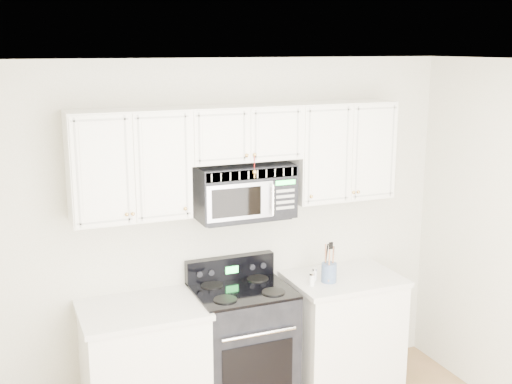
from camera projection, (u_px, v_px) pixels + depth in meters
room at (350, 317)px, 3.35m from camera, size 3.51×3.51×2.61m
base_cabinet_left at (144, 372)px, 4.54m from camera, size 0.86×0.65×0.92m
base_cabinet_right at (342, 334)px, 5.14m from camera, size 0.86×0.65×0.92m
range at (242, 345)px, 4.82m from camera, size 0.70×0.64×1.11m
upper_cabinets at (241, 152)px, 4.64m from camera, size 2.44×0.37×0.75m
microwave at (244, 191)px, 4.69m from camera, size 0.71×0.41×0.39m
utensil_crock at (329, 272)px, 4.89m from camera, size 0.12×0.12×0.31m
shaker_salt at (314, 274)px, 4.94m from camera, size 0.04×0.04×0.09m
shaker_pepper at (312, 279)px, 4.81m from camera, size 0.04×0.04×0.10m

